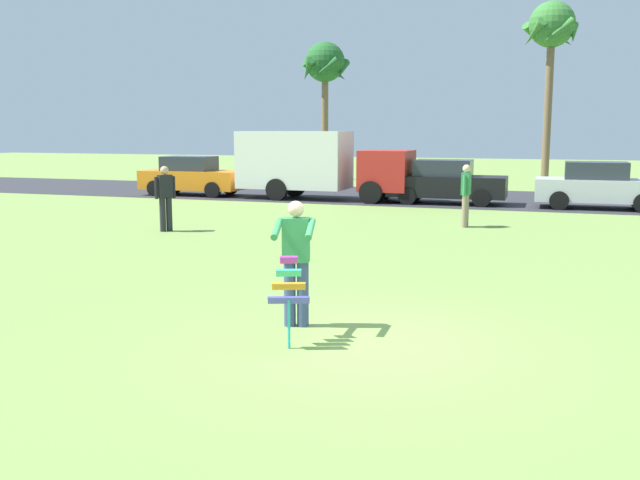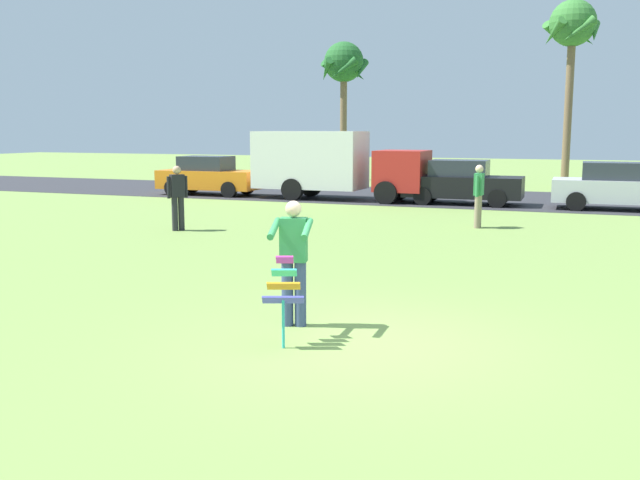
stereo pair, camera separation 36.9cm
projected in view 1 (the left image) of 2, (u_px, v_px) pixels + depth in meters
ground_plane at (370, 343)px, 8.96m from camera, size 120.00×120.00×0.00m
road_strip at (502, 199)px, 27.50m from camera, size 120.00×8.00×0.01m
person_kite_flyer at (296, 258)px, 9.58m from camera, size 0.66×0.74×1.73m
kite_held at (289, 289)px, 8.80m from camera, size 0.57×0.72×1.08m
parked_car_orange at (192, 177)px, 29.06m from camera, size 4.22×1.88×1.60m
parked_truck_red_cab at (314, 163)px, 27.25m from camera, size 6.73×2.18×2.62m
parked_car_black at (446, 183)px, 25.71m from camera, size 4.23×1.90×1.60m
parked_car_silver at (599, 186)px, 24.05m from camera, size 4.22×1.88×1.60m
palm_tree_left_near at (325, 67)px, 37.43m from camera, size 2.58×2.71×7.27m
palm_tree_right_near at (552, 32)px, 32.64m from camera, size 2.58×2.71×8.53m
person_walker_near at (165, 196)px, 18.70m from camera, size 0.39×0.47×1.73m
person_walker_far at (466, 194)px, 19.52m from camera, size 0.24×0.57×1.73m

